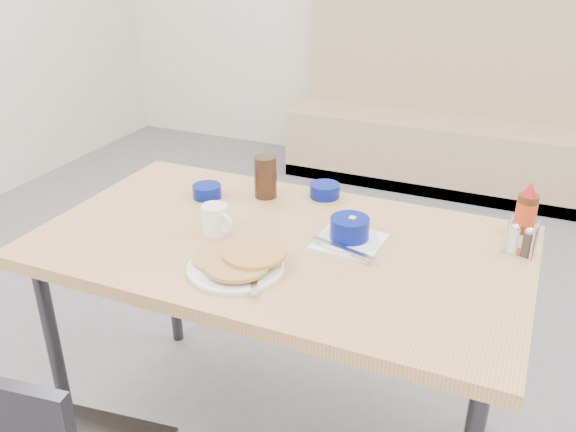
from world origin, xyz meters
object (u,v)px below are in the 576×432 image
at_px(butter_bowl, 325,191).
at_px(amber_tumbler, 265,177).
at_px(pancake_plate, 237,263).
at_px(booth_bench, 437,129).
at_px(coffee_mug, 216,219).
at_px(grits_setting, 349,232).
at_px(dining_table, 280,258).
at_px(creamer_bowl, 207,191).
at_px(condiment_caddy, 520,242).
at_px(syrup_bottle, 526,210).

relative_size(butter_bowl, amber_tumbler, 0.71).
bearing_deg(pancake_plate, booth_bench, 89.25).
relative_size(pancake_plate, coffee_mug, 2.29).
bearing_deg(grits_setting, dining_table, -160.12).
relative_size(booth_bench, amber_tumbler, 13.54).
distance_m(booth_bench, creamer_bowl, 2.42).
relative_size(dining_table, condiment_caddy, 13.86).
distance_m(booth_bench, pancake_plate, 2.76).
distance_m(creamer_bowl, amber_tumbler, 0.20).
xyz_separation_m(booth_bench, dining_table, (0.00, -2.53, 0.35)).
bearing_deg(creamer_bowl, syrup_bottle, 9.19).
xyz_separation_m(booth_bench, grits_setting, (0.19, -2.47, 0.44)).
bearing_deg(pancake_plate, coffee_mug, 134.21).
bearing_deg(syrup_bottle, dining_table, -152.02).
xyz_separation_m(booth_bench, creamer_bowl, (-0.35, -2.35, 0.43)).
height_order(amber_tumbler, condiment_caddy, amber_tumbler).
bearing_deg(condiment_caddy, booth_bench, 116.58).
relative_size(grits_setting, butter_bowl, 2.05).
xyz_separation_m(grits_setting, condiment_caddy, (0.45, 0.13, 0.00)).
bearing_deg(grits_setting, pancake_plate, -130.61).
xyz_separation_m(amber_tumbler, syrup_bottle, (0.81, 0.08, -0.00)).
bearing_deg(coffee_mug, condiment_caddy, 15.49).
xyz_separation_m(booth_bench, pancake_plate, (-0.04, -2.73, 0.43)).
relative_size(coffee_mug, butter_bowl, 1.12).
relative_size(amber_tumbler, condiment_caddy, 1.39).
distance_m(booth_bench, amber_tumbler, 2.33).
bearing_deg(amber_tumbler, grits_setting, -28.77).
distance_m(dining_table, butter_bowl, 0.35).
xyz_separation_m(pancake_plate, amber_tumbler, (-0.13, 0.46, 0.05)).
xyz_separation_m(coffee_mug, butter_bowl, (0.20, 0.38, -0.02)).
height_order(dining_table, grits_setting, grits_setting).
bearing_deg(butter_bowl, coffee_mug, -118.11).
bearing_deg(pancake_plate, dining_table, 79.46).
bearing_deg(grits_setting, condiment_caddy, 15.58).
bearing_deg(syrup_bottle, condiment_caddy, -90.00).
bearing_deg(creamer_bowl, coffee_mug, -53.95).
distance_m(dining_table, condiment_caddy, 0.68).
relative_size(dining_table, amber_tumbler, 9.97).
xyz_separation_m(butter_bowl, condiment_caddy, (0.63, -0.15, 0.01)).
distance_m(butter_bowl, syrup_bottle, 0.63).
height_order(pancake_plate, creamer_bowl, pancake_plate).
relative_size(booth_bench, grits_setting, 9.25).
height_order(creamer_bowl, condiment_caddy, condiment_caddy).
distance_m(dining_table, pancake_plate, 0.21).
distance_m(butter_bowl, condiment_caddy, 0.65).
bearing_deg(butter_bowl, booth_bench, 90.31).
relative_size(coffee_mug, condiment_caddy, 1.11).
relative_size(pancake_plate, creamer_bowl, 2.70).
bearing_deg(dining_table, butter_bowl, 88.02).
relative_size(butter_bowl, syrup_bottle, 0.64).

